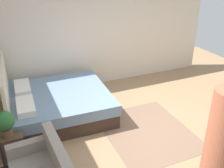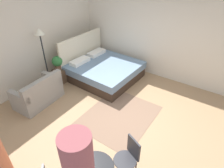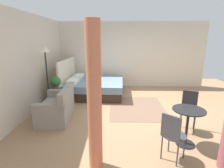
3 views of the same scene
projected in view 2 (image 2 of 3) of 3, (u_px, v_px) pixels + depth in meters
name	position (u px, v px, depth m)	size (l,w,h in m)	color
ground_plane	(117.00, 118.00, 4.88)	(8.29, 9.12, 0.02)	#9E7A56
wall_back	(31.00, 43.00, 5.58)	(8.29, 0.12, 2.70)	beige
wall_right	(165.00, 37.00, 5.95)	(0.12, 6.12, 2.70)	beige
area_rug	(119.00, 116.00, 4.94)	(1.93, 1.61, 0.01)	#7F604C
bed	(103.00, 70.00, 6.39)	(2.03, 2.13, 1.30)	#38281E
couch	(39.00, 94.00, 5.25)	(1.29, 0.79, 0.84)	gray
nightstand	(63.00, 74.00, 6.27)	(0.53, 0.38, 0.45)	brown
potted_plant	(57.00, 62.00, 5.96)	(0.33, 0.33, 0.44)	brown
floor_lamp	(41.00, 40.00, 5.35)	(0.28, 0.28, 1.83)	black
cafe_chair_near_window	(129.00, 155.00, 3.31)	(0.53, 0.53, 0.90)	#2D2D33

